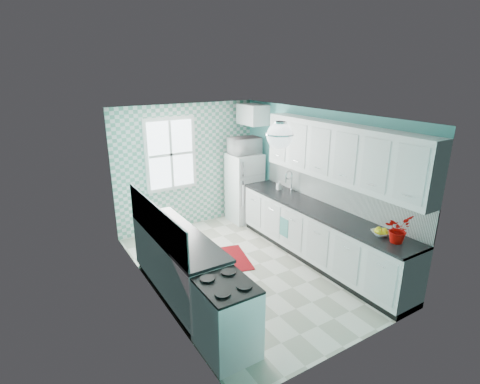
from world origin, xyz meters
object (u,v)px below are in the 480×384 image
sink (284,193)px  microwave (245,146)px  ceiling_light (280,135)px  fruit_bowl (381,233)px  fridge (244,188)px  potted_plant (398,229)px  stove (226,316)px

sink → microwave: microwave is taller
ceiling_light → microwave: 2.89m
fruit_bowl → microwave: microwave is taller
ceiling_light → sink: ceiling_light is taller
ceiling_light → fridge: bearing=66.7°
ceiling_light → sink: size_ratio=0.66×
potted_plant → ceiling_light: bearing=138.8°
ceiling_light → stove: ceiling_light is taller
sink → potted_plant: bearing=-87.9°
fridge → fruit_bowl: fridge is taller
sink → fridge: bearing=96.6°
fridge → stove: 3.99m
fridge → fruit_bowl: 3.39m
fruit_bowl → potted_plant: (0.00, -0.25, 0.16)m
fridge → sink: bearing=-86.6°
fridge → sink: fridge is taller
stove → microwave: (2.31, 3.24, 1.17)m
sink → fruit_bowl: 2.16m
sink → stove: bearing=-137.8°
stove → microwave: 4.15m
fridge → sink: (0.09, -1.22, 0.20)m
ceiling_light → microwave: (1.11, 2.58, -0.69)m
sink → microwave: (-0.09, 1.22, 0.70)m
sink → fruit_bowl: bearing=-87.9°
ceiling_light → fridge: size_ratio=0.24×
fruit_bowl → microwave: size_ratio=0.40×
fruit_bowl → sink: bearing=89.9°
stove → potted_plant: size_ratio=2.34×
microwave → sink: bearing=97.9°
fridge → stove: fridge is taller
ceiling_light → potted_plant: size_ratio=0.93×
stove → fridge: bearing=54.3°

